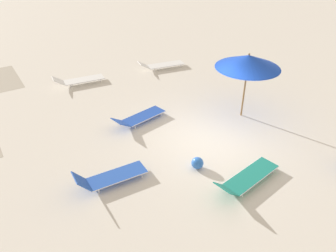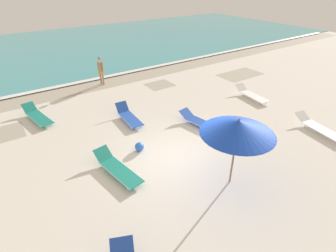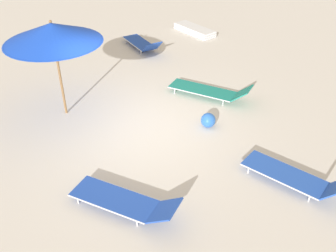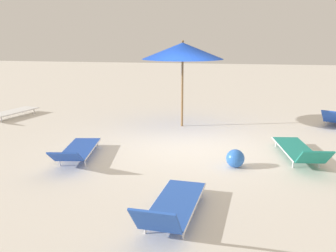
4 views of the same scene
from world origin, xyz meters
The scene contains 11 objects.
ground_plane centered at (0.00, 0.01, -0.08)m, with size 60.00×60.00×0.16m.
ocean_water centered at (0.00, 19.99, 0.03)m, with size 60.00×20.14×0.07m.
beach_umbrella centered at (0.63, -1.99, 2.16)m, with size 2.30×2.30×2.46m.
sun_lounger_under_umbrella centered at (-3.81, 6.37, 0.21)m, with size 1.04×2.39×0.53m.
sun_lounger_beside_umbrella centered at (-2.31, 0.60, 0.21)m, with size 0.96×2.37×0.54m.
sun_lounger_near_water_right centered at (2.28, 1.53, 0.21)m, with size 0.99×2.18×0.48m.
sun_lounger_mid_beach_solo centered at (6.73, 2.24, 0.21)m, with size 0.87×2.30×0.49m.
sun_lounger_mid_beach_pair_a centered at (-0.21, 3.81, 0.22)m, with size 0.72×2.06×0.61m.
sun_lounger_mid_beach_pair_b centered at (6.31, -1.90, 0.20)m, with size 1.00×2.40×0.47m.
beachgoer_wading_adult centered at (0.59, 9.03, 1.00)m, with size 0.29×0.42×1.76m.
beach_ball centered at (-1.01, 1.34, 0.18)m, with size 0.37×0.37×0.37m.
Camera 2 is at (-4.92, -6.36, 6.16)m, focal length 28.00 mm.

